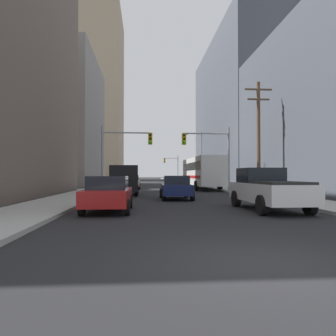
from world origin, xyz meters
TOP-DOWN VIEW (x-y plane):
  - ground_plane at (0.00, 0.00)m, footprint 400.00×400.00m
  - sidewalk_left at (-6.77, 50.00)m, footprint 3.11×160.00m
  - sidewalk_right at (6.77, 50.00)m, footprint 3.11×160.00m
  - city_bus at (4.26, 28.59)m, footprint 2.73×11.55m
  - pickup_truck_white at (3.43, 8.37)m, footprint 2.20×5.41m
  - cargo_van_black at (-3.58, 19.39)m, footprint 2.18×5.28m
  - sedan_red at (-3.61, 8.25)m, footprint 1.95×4.22m
  - sedan_navy at (-0.01, 14.93)m, footprint 1.95×4.25m
  - sedan_beige at (-3.42, 29.79)m, footprint 1.95×4.21m
  - traffic_signal_near_left at (-3.83, 23.38)m, footprint 4.61×0.44m
  - traffic_signal_near_right at (3.89, 23.38)m, footprint 4.48×0.44m
  - traffic_signal_far_right at (4.41, 66.72)m, footprint 3.36×0.44m
  - utility_pole_right at (7.08, 19.16)m, footprint 2.20×0.28m
  - street_lamp_right at (5.52, 37.68)m, footprint 2.51×0.32m
  - building_left_mid_office at (-17.12, 45.48)m, footprint 15.18×20.26m
  - building_left_far_tower at (-18.95, 92.40)m, footprint 20.00×27.24m
  - building_right_mid_block at (16.02, 45.15)m, footprint 14.32×29.70m

SIDE VIEW (x-z plane):
  - ground_plane at x=0.00m, z-range 0.00..0.00m
  - sidewalk_left at x=-6.77m, z-range 0.00..0.15m
  - sidewalk_right at x=6.77m, z-range 0.00..0.15m
  - sedan_red at x=-3.61m, z-range 0.01..1.53m
  - sedan_navy at x=-0.01m, z-range 0.01..1.53m
  - sedan_beige at x=-3.42m, z-range 0.01..1.53m
  - pickup_truck_white at x=3.43m, z-range -0.02..1.88m
  - cargo_van_black at x=-3.58m, z-range 0.16..2.42m
  - city_bus at x=4.26m, z-range 0.23..3.63m
  - traffic_signal_far_right at x=4.41m, z-range 1.02..7.02m
  - traffic_signal_near_right at x=3.89m, z-range 1.08..7.08m
  - traffic_signal_near_left at x=-3.83m, z-range 1.08..7.08m
  - street_lamp_right at x=5.52m, z-range 0.80..8.30m
  - utility_pole_right at x=7.08m, z-range 0.27..9.30m
  - building_left_mid_office at x=-17.12m, z-range 0.00..19.88m
  - building_right_mid_block at x=16.02m, z-range 0.00..23.27m
  - building_left_far_tower at x=-18.95m, z-range 0.00..51.95m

